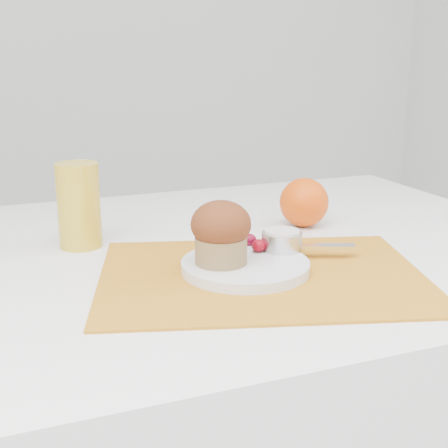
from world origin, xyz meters
name	(u,v)px	position (x,y,z in m)	size (l,w,h in m)	color
placemat	(262,275)	(0.05, -0.10, 0.75)	(0.44, 0.32, 0.00)	#C2781B
plate	(245,266)	(0.04, -0.08, 0.76)	(0.18, 0.18, 0.01)	silver
ramekin	(282,241)	(0.11, -0.05, 0.78)	(0.06, 0.06, 0.03)	silver
cream	(282,232)	(0.11, -0.05, 0.79)	(0.05, 0.05, 0.01)	silver
raspberry_near	(250,240)	(0.07, -0.02, 0.78)	(0.02, 0.02, 0.02)	#4F0213
raspberry_far	(259,246)	(0.07, -0.05, 0.78)	(0.02, 0.02, 0.02)	#61020B
butter_knife	(283,246)	(0.11, -0.04, 0.77)	(0.21, 0.02, 0.01)	white
orange	(304,202)	(0.23, 0.11, 0.79)	(0.08, 0.08, 0.08)	#EB5108
juice_glass	(79,205)	(-0.15, 0.13, 0.82)	(0.07, 0.07, 0.13)	gold
muffin	(221,232)	(0.00, -0.07, 0.81)	(0.08, 0.08, 0.09)	olive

